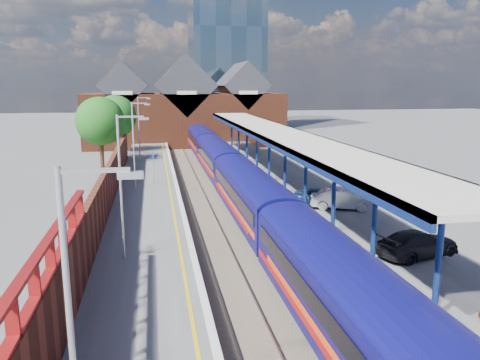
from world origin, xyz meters
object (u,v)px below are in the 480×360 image
at_px(lamp_post_a, 78,327).
at_px(parked_car_dark, 418,243).
at_px(platform_sign, 153,164).
at_px(parked_car_silver, 343,199).
at_px(lamp_post_c, 135,140).
at_px(train, 231,171).
at_px(lamp_post_b, 123,179).
at_px(parked_car_blue, 322,198).
at_px(lamp_post_d, 140,124).

xyz_separation_m(lamp_post_a, parked_car_dark, (14.15, 11.79, -3.34)).
relative_size(platform_sign, parked_car_silver, 0.58).
relative_size(lamp_post_c, parked_car_dark, 1.57).
bearing_deg(lamp_post_c, train, 1.62).
distance_m(lamp_post_c, parked_car_dark, 23.31).
relative_size(train, parked_car_silver, 15.35).
bearing_deg(parked_car_dark, lamp_post_a, 114.18).
bearing_deg(lamp_post_b, parked_car_silver, 26.31).
relative_size(lamp_post_b, parked_car_blue, 1.71).
distance_m(lamp_post_b, platform_sign, 18.20).
distance_m(platform_sign, parked_car_dark, 23.94).
height_order(lamp_post_a, parked_car_blue, lamp_post_a).
relative_size(platform_sign, parked_car_dark, 0.56).
height_order(lamp_post_b, lamp_post_c, same).
xyz_separation_m(lamp_post_c, parked_car_blue, (12.96, -8.01, -3.42)).
bearing_deg(platform_sign, lamp_post_b, -94.33).
xyz_separation_m(parked_car_silver, parked_car_blue, (-1.05, 1.07, -0.14)).
height_order(parked_car_silver, parked_car_blue, parked_car_silver).
relative_size(lamp_post_c, lamp_post_d, 1.00).
height_order(lamp_post_a, lamp_post_d, same).
bearing_deg(parked_car_dark, parked_car_blue, -8.93).
bearing_deg(parked_car_blue, lamp_post_d, 54.49).
relative_size(lamp_post_a, lamp_post_b, 1.00).
xyz_separation_m(platform_sign, parked_car_silver, (12.64, -11.08, -0.98)).
relative_size(lamp_post_a, platform_sign, 2.80).
xyz_separation_m(lamp_post_c, parked_car_silver, (14.00, -9.08, -3.28)).
xyz_separation_m(lamp_post_b, parked_car_blue, (12.96, 7.99, -3.42)).
xyz_separation_m(lamp_post_b, parked_car_silver, (14.00, 6.92, -3.28)).
xyz_separation_m(train, parked_car_dark, (6.30, -18.43, -0.47)).
bearing_deg(platform_sign, lamp_post_d, 95.56).
distance_m(lamp_post_a, platform_sign, 32.11).
bearing_deg(lamp_post_a, platform_sign, 87.56).
bearing_deg(lamp_post_b, parked_car_blue, 31.66).
bearing_deg(parked_car_blue, lamp_post_a, 175.63).
bearing_deg(lamp_post_a, train, 75.43).
distance_m(lamp_post_d, parked_car_dark, 37.17).
distance_m(lamp_post_a, lamp_post_b, 14.00).
bearing_deg(lamp_post_a, lamp_post_c, 90.00).
xyz_separation_m(parked_car_silver, parked_car_dark, (0.15, -9.14, -0.06)).
relative_size(train, lamp_post_c, 9.42).
bearing_deg(parked_car_silver, parked_car_dark, -158.45).
bearing_deg(lamp_post_b, lamp_post_d, 90.00).
bearing_deg(lamp_post_c, platform_sign, 55.74).
xyz_separation_m(lamp_post_b, lamp_post_d, (0.00, 32.00, 0.00)).
height_order(lamp_post_c, parked_car_blue, lamp_post_c).
height_order(train, platform_sign, platform_sign).
bearing_deg(train, lamp_post_a, -104.57).
xyz_separation_m(train, parked_car_blue, (5.10, -8.23, -0.55)).
relative_size(lamp_post_b, platform_sign, 2.80).
bearing_deg(train, parked_car_blue, -58.21).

